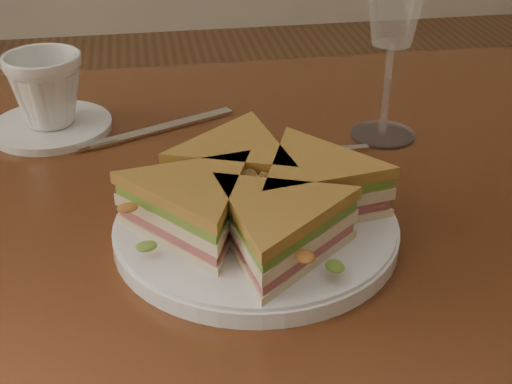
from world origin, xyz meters
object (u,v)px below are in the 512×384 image
at_px(table, 222,264).
at_px(sandwich_wedges, 256,197).
at_px(plate, 256,229).
at_px(saucer, 52,126).
at_px(coffee_cup, 46,90).
at_px(knife, 153,131).
at_px(spoon, 256,156).

xyz_separation_m(table, sandwich_wedges, (0.02, -0.10, 0.14)).
distance_m(plate, saucer, 0.36).
bearing_deg(table, coffee_cup, 135.63).
bearing_deg(saucer, knife, -12.80).
distance_m(plate, spoon, 0.16).
distance_m(table, saucer, 0.29).
height_order(spoon, coffee_cup, coffee_cup).
bearing_deg(sandwich_wedges, knife, 109.29).
bearing_deg(plate, sandwich_wedges, 90.00).
relative_size(table, sandwich_wedges, 4.04).
relative_size(table, knife, 5.95).
relative_size(sandwich_wedges, knife, 1.47).
bearing_deg(sandwich_wedges, saucer, 127.17).
xyz_separation_m(table, spoon, (0.05, 0.07, 0.10)).
height_order(table, coffee_cup, coffee_cup).
relative_size(sandwich_wedges, saucer, 1.96).
xyz_separation_m(saucer, coffee_cup, (0.00, 0.00, 0.05)).
bearing_deg(table, knife, 112.52).
relative_size(spoon, saucer, 1.22).
height_order(table, sandwich_wedges, sandwich_wedges).
distance_m(table, sandwich_wedges, 0.17).
distance_m(plate, sandwich_wedges, 0.04).
relative_size(knife, coffee_cup, 2.09).
relative_size(plate, knife, 1.36).
relative_size(knife, saucer, 1.33).
distance_m(table, coffee_cup, 0.31).
bearing_deg(knife, spoon, -62.52).
xyz_separation_m(plate, spoon, (0.03, 0.16, -0.00)).
relative_size(table, saucer, 7.94).
xyz_separation_m(sandwich_wedges, knife, (-0.09, 0.26, -0.04)).
bearing_deg(sandwich_wedges, coffee_cup, 127.17).
height_order(spoon, saucer, same).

